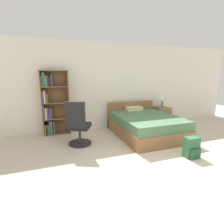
{
  "coord_description": "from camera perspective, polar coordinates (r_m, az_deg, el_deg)",
  "views": [
    {
      "loc": [
        -1.86,
        -1.98,
        1.66
      ],
      "look_at": [
        -0.45,
        1.98,
        0.76
      ],
      "focal_mm": 28.0,
      "sensor_mm": 36.0,
      "label": 1
    }
  ],
  "objects": [
    {
      "name": "bed",
      "position": [
        4.99,
        10.62,
        -4.06
      ],
      "size": [
        1.56,
        2.01,
        0.81
      ],
      "color": "brown",
      "rests_on": "ground_plane"
    },
    {
      "name": "ground_plane",
      "position": [
        3.18,
        21.42,
        -20.22
      ],
      "size": [
        14.0,
        14.0,
        0.0
      ],
      "primitive_type": "plane",
      "color": "beige"
    },
    {
      "name": "water_bottle",
      "position": [
        5.96,
        16.06,
        2.26
      ],
      "size": [
        0.07,
        0.07,
        0.23
      ],
      "color": "#3F8C4C",
      "rests_on": "nightstand"
    },
    {
      "name": "backpack_green",
      "position": [
        3.97,
        24.59,
        -10.58
      ],
      "size": [
        0.3,
        0.24,
        0.42
      ],
      "color": "#2D603D",
      "rests_on": "ground_plane"
    },
    {
      "name": "table_lamp",
      "position": [
        6.04,
        15.82,
        4.58
      ],
      "size": [
        0.24,
        0.24,
        0.43
      ],
      "color": "#B2B2B7",
      "rests_on": "nightstand"
    },
    {
      "name": "wall_back",
      "position": [
        5.54,
        0.07,
        8.37
      ],
      "size": [
        9.0,
        0.06,
        2.6
      ],
      "color": "silver",
      "rests_on": "ground_plane"
    },
    {
      "name": "office_chair",
      "position": [
        4.17,
        -11.0,
        -4.61
      ],
      "size": [
        0.66,
        0.7,
        1.09
      ],
      "color": "#232326",
      "rests_on": "ground_plane"
    },
    {
      "name": "bookshelf",
      "position": [
        5.08,
        -18.97,
        2.42
      ],
      "size": [
        0.73,
        0.26,
        1.78
      ],
      "color": "brown",
      "rests_on": "ground_plane"
    },
    {
      "name": "nightstand",
      "position": [
        6.18,
        15.88,
        -1.18
      ],
      "size": [
        0.47,
        0.5,
        0.58
      ],
      "color": "brown",
      "rests_on": "ground_plane"
    }
  ]
}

